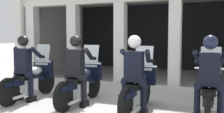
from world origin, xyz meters
name	(u,v)px	position (x,y,z in m)	size (l,w,h in m)	color
ground_plane	(141,85)	(0.00, 3.00, 0.00)	(80.00, 80.00, 0.00)	#999993
station_building	(162,24)	(0.16, 5.58, 2.05)	(9.85, 5.09, 3.24)	black
kerb_strip	(142,86)	(0.16, 2.57, 0.06)	(9.35, 0.24, 0.12)	#B7B5AD
motorcycle_far_left	(32,79)	(-2.09, 0.35, 0.50)	(0.62, 2.04, 1.35)	black
police_officer_far_left	(24,62)	(-2.09, 0.07, 0.94)	(0.63, 0.61, 1.58)	black
motorcycle_center_left	(82,82)	(-0.70, 0.41, 0.50)	(0.62, 2.04, 1.35)	black
police_officer_center_left	(76,64)	(-0.70, 0.13, 0.94)	(0.63, 0.61, 1.58)	black
motorcycle_center_right	(138,87)	(0.70, 0.29, 0.50)	(0.62, 2.04, 1.35)	black
police_officer_center_right	(135,68)	(0.70, 0.00, 0.94)	(0.63, 0.61, 1.58)	black
motorcycle_far_right	(209,92)	(2.09, 0.37, 0.50)	(0.62, 2.04, 1.35)	black
police_officer_far_right	(210,71)	(2.09, 0.09, 0.94)	(0.63, 0.61, 1.58)	black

